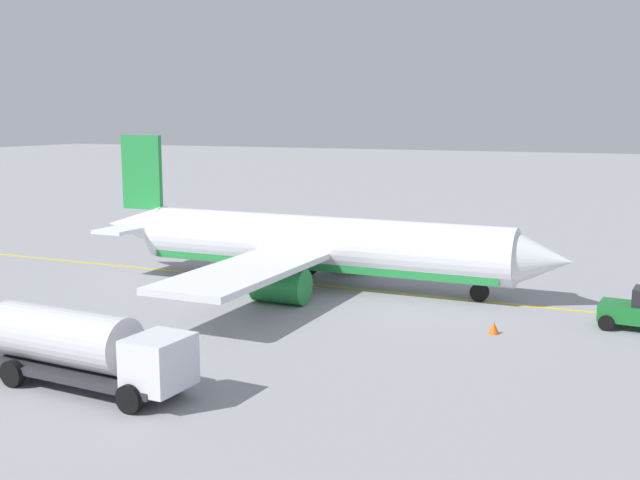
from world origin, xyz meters
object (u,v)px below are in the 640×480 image
Objects in this scene: pushback_tug at (639,310)px; fuel_tanker at (84,347)px; airplane at (313,246)px; safety_cone_nose at (494,328)px; safety_cone_wingtip at (502,281)px; refueling_worker at (141,346)px.

fuel_tanker is at bearing -136.95° from pushback_tug.
airplane is at bearing 172.76° from pushback_tug.
airplane reaches higher than fuel_tanker.
fuel_tanker is 16.01× the size of safety_cone_nose.
pushback_tug is (19.67, -2.50, -1.58)m from airplane.
pushback_tug reaches higher than safety_cone_nose.
safety_cone_wingtip is at bearing 23.68° from airplane.
safety_cone_nose is at bearing -26.04° from airplane.
safety_cone_wingtip is (11.22, 4.92, -2.26)m from airplane.
pushback_tug is 7.67m from safety_cone_nose.
refueling_worker is at bearing -116.44° from safety_cone_wingtip.
airplane reaches higher than pushback_tug.
airplane is 18.97× the size of refueling_worker.
fuel_tanker is 3.48m from refueling_worker.
pushback_tug reaches higher than safety_cone_wingtip.
airplane is 48.74× the size of safety_cone_wingtip.
fuel_tanker reaches higher than pushback_tug.
pushback_tug is 11.27m from safety_cone_wingtip.
safety_cone_nose is at bearing -80.57° from safety_cone_wingtip.
pushback_tug is at bearing 43.05° from fuel_tanker.
fuel_tanker is 2.68× the size of pushback_tug.
pushback_tug is at bearing -7.24° from airplane.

